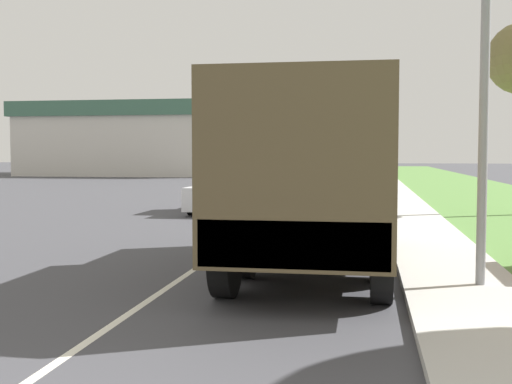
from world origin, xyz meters
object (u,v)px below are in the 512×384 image
car_second_ahead (263,183)px  car_fourth_ahead (350,168)px  car_nearest_ahead (223,190)px  military_truck (314,171)px  car_third_ahead (298,172)px

car_second_ahead → car_fourth_ahead: size_ratio=1.23×
car_nearest_ahead → car_fourth_ahead: car_nearest_ahead is taller
military_truck → car_third_ahead: (-4.02, 35.25, -1.05)m
military_truck → car_nearest_ahead: 12.14m
car_nearest_ahead → car_second_ahead: bearing=89.2°
military_truck → car_second_ahead: 19.97m
car_second_ahead → car_third_ahead: 15.73m
car_third_ahead → car_fourth_ahead: size_ratio=1.06×
military_truck → car_fourth_ahead: 49.23m
car_third_ahead → military_truck: bearing=-83.5°
military_truck → car_second_ahead: size_ratio=1.44×
car_second_ahead → car_third_ahead: bearing=89.9°
car_nearest_ahead → car_third_ahead: bearing=89.6°
car_third_ahead → car_fourth_ahead: bearing=76.3°
car_second_ahead → car_fourth_ahead: (3.43, 29.70, 0.09)m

